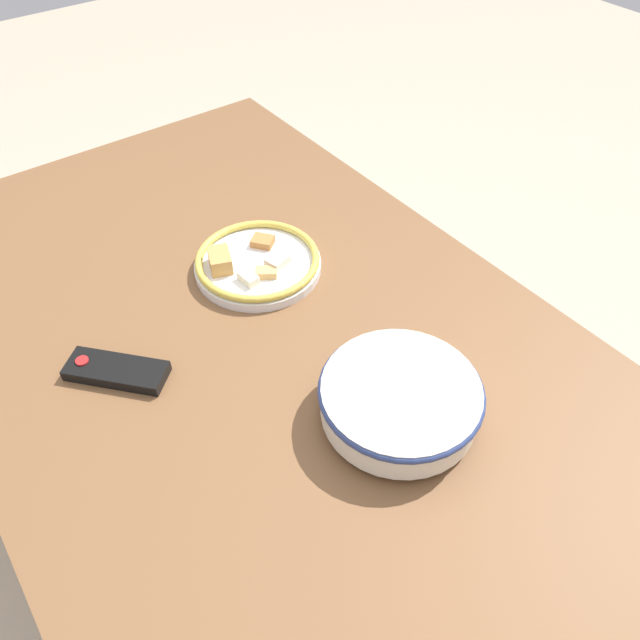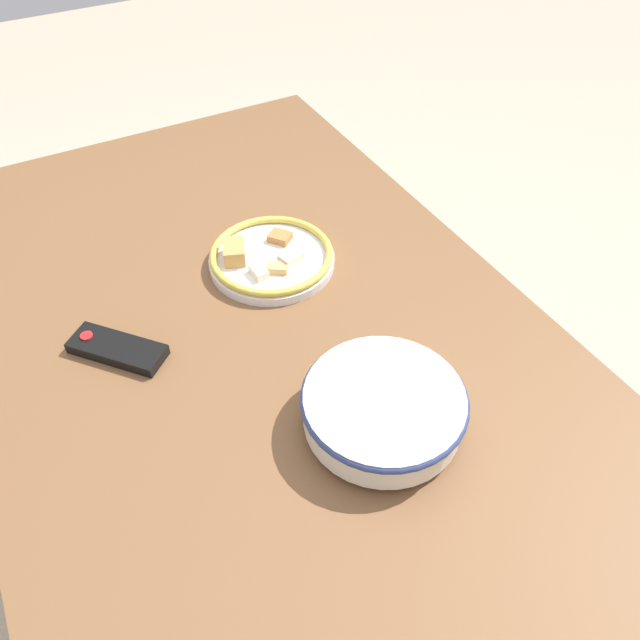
# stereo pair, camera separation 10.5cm
# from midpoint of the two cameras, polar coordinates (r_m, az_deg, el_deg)

# --- Properties ---
(ground_plane) EXTENTS (8.00, 8.00, 0.00)m
(ground_plane) POSITION_cam_midpoint_polar(r_m,az_deg,el_deg) (1.70, -5.81, -18.78)
(ground_plane) COLOR #B7A88E
(dining_table) EXTENTS (1.52, 0.93, 0.74)m
(dining_table) POSITION_cam_midpoint_polar(r_m,az_deg,el_deg) (1.14, -8.21, -4.02)
(dining_table) COLOR brown
(dining_table) RESTS_ON ground_plane
(noodle_bowl) EXTENTS (0.25, 0.25, 0.07)m
(noodle_bowl) POSITION_cam_midpoint_polar(r_m,az_deg,el_deg) (0.93, 4.11, -7.44)
(noodle_bowl) COLOR silver
(noodle_bowl) RESTS_ON dining_table
(food_plate) EXTENTS (0.24, 0.24, 0.05)m
(food_plate) POSITION_cam_midpoint_polar(r_m,az_deg,el_deg) (1.20, -8.32, 5.10)
(food_plate) COLOR white
(food_plate) RESTS_ON dining_table
(tv_remote) EXTENTS (0.16, 0.15, 0.02)m
(tv_remote) POSITION_cam_midpoint_polar(r_m,az_deg,el_deg) (1.08, -20.83, -4.51)
(tv_remote) COLOR black
(tv_remote) RESTS_ON dining_table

